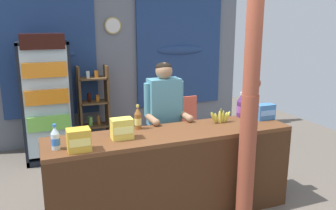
% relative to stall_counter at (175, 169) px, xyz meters
% --- Properties ---
extents(ground_plane, '(7.84, 7.84, 0.00)m').
position_rel_stall_counter_xyz_m(ground_plane, '(0.00, 0.93, -0.55)').
color(ground_plane, '#665B51').
extents(back_wall_curtained, '(4.71, 0.22, 2.67)m').
position_rel_stall_counter_xyz_m(back_wall_curtained, '(0.03, 2.79, 0.82)').
color(back_wall_curtained, slate).
rests_on(back_wall_curtained, ground).
extents(stall_counter, '(2.49, 0.59, 0.91)m').
position_rel_stall_counter_xyz_m(stall_counter, '(0.00, 0.00, 0.00)').
color(stall_counter, brown).
rests_on(stall_counter, ground).
extents(timber_post, '(0.19, 0.16, 2.64)m').
position_rel_stall_counter_xyz_m(timber_post, '(0.61, -0.32, 0.71)').
color(timber_post, brown).
rests_on(timber_post, ground).
extents(drink_fridge, '(0.68, 0.66, 1.82)m').
position_rel_stall_counter_xyz_m(drink_fridge, '(-1.09, 2.16, 0.44)').
color(drink_fridge, black).
rests_on(drink_fridge, ground).
extents(bottle_shelf_rack, '(0.48, 0.28, 1.30)m').
position_rel_stall_counter_xyz_m(bottle_shelf_rack, '(-0.37, 2.52, 0.12)').
color(bottle_shelf_rack, brown).
rests_on(bottle_shelf_rack, ground).
extents(plastic_lawn_chair, '(0.47, 0.47, 0.86)m').
position_rel_stall_counter_xyz_m(plastic_lawn_chair, '(0.87, 1.88, -0.06)').
color(plastic_lawn_chair, '#E5563D').
rests_on(plastic_lawn_chair, ground).
extents(shopkeeper, '(0.47, 0.42, 1.54)m').
position_rel_stall_counter_xyz_m(shopkeeper, '(0.12, 0.62, 0.40)').
color(shopkeeper, '#28282D').
rests_on(shopkeeper, ground).
extents(soda_bottle_grape_soda, '(0.10, 0.10, 0.29)m').
position_rel_stall_counter_xyz_m(soda_bottle_grape_soda, '(0.96, 0.34, 0.47)').
color(soda_bottle_grape_soda, '#56286B').
rests_on(soda_bottle_grape_soda, stall_counter).
extents(soda_bottle_water, '(0.08, 0.08, 0.23)m').
position_rel_stall_counter_xyz_m(soda_bottle_water, '(-1.11, 0.03, 0.45)').
color(soda_bottle_water, silver).
rests_on(soda_bottle_water, stall_counter).
extents(soda_bottle_iced_tea, '(0.07, 0.07, 0.25)m').
position_rel_stall_counter_xyz_m(soda_bottle_iced_tea, '(-0.28, 0.33, 0.46)').
color(soda_bottle_iced_tea, brown).
rests_on(soda_bottle_iced_tea, stall_counter).
extents(snack_box_instant_noodle, '(0.20, 0.14, 0.20)m').
position_rel_stall_counter_xyz_m(snack_box_instant_noodle, '(-0.51, 0.09, 0.45)').
color(snack_box_instant_noodle, '#EAD14C').
rests_on(snack_box_instant_noodle, stall_counter).
extents(snack_box_biscuit, '(0.21, 0.13, 0.17)m').
position_rel_stall_counter_xyz_m(snack_box_biscuit, '(1.15, 0.15, 0.44)').
color(snack_box_biscuit, '#3D75B7').
rests_on(snack_box_biscuit, stall_counter).
extents(snack_box_choco_powder, '(0.19, 0.15, 0.19)m').
position_rel_stall_counter_xyz_m(snack_box_choco_powder, '(-0.93, -0.08, 0.45)').
color(snack_box_choco_powder, gold).
rests_on(snack_box_choco_powder, stall_counter).
extents(banana_bunch, '(0.27, 0.06, 0.16)m').
position_rel_stall_counter_xyz_m(banana_bunch, '(0.62, 0.21, 0.41)').
color(banana_bunch, '#DBCC42').
rests_on(banana_bunch, stall_counter).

